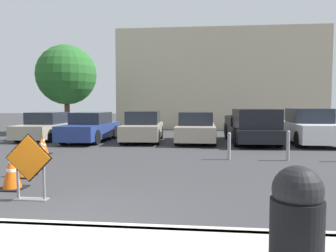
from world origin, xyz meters
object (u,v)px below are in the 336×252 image
object	(u,v)px
traffic_cone_fourth	(41,149)
traffic_cone_fifth	(43,145)
road_closed_sign	(29,165)
pickup_truck	(252,128)
parked_car_nearest	(47,127)
bollard_second	(288,145)
parked_car_third	(143,128)
bollard_nearest	(229,145)
traffic_cone_second	(23,164)
traffic_cone_third	(30,155)
traffic_cone_nearest	(12,171)
parked_car_second	(91,128)
parked_car_fifth	(309,128)
trash_bin	(297,217)
parked_car_fourth	(196,128)

from	to	relation	value
traffic_cone_fourth	traffic_cone_fifth	distance (m)	1.27
road_closed_sign	pickup_truck	world-z (taller)	pickup_truck
parked_car_nearest	bollard_second	xyz separation A→B (m)	(10.88, -5.43, -0.13)
parked_car_third	bollard_nearest	world-z (taller)	parked_car_third
traffic_cone_second	bollard_second	size ratio (longest dim) A/B	0.67
parked_car_nearest	bollard_nearest	bearing A→B (deg)	148.06
parked_car_third	bollard_nearest	xyz separation A→B (m)	(3.79, -4.96, -0.20)
traffic_cone_third	traffic_cone_nearest	bearing A→B (deg)	-69.29
parked_car_second	parked_car_fifth	xyz separation A→B (m)	(10.40, -0.02, 0.08)
bollard_second	traffic_cone_nearest	bearing A→B (deg)	-148.12
pickup_truck	parked_car_nearest	bearing A→B (deg)	-7.16
traffic_cone_fourth	parked_car_second	distance (m)	5.49
traffic_cone_third	bollard_nearest	distance (m)	6.20
traffic_cone_nearest	traffic_cone_third	bearing A→B (deg)	110.71
traffic_cone_third	parked_car_nearest	size ratio (longest dim) A/B	0.17
traffic_cone_third	parked_car_third	bearing A→B (deg)	73.13
traffic_cone_second	traffic_cone_fifth	size ratio (longest dim) A/B	0.94
parked_car_third	traffic_cone_fifth	bearing A→B (deg)	53.68
bollard_nearest	bollard_second	xyz separation A→B (m)	(1.89, -0.00, 0.04)
traffic_cone_second	parked_car_nearest	size ratio (longest dim) A/B	0.15
traffic_cone_fourth	parked_car_nearest	size ratio (longest dim) A/B	0.17
parked_car_fifth	traffic_cone_fourth	bearing A→B (deg)	28.13
traffic_cone_third	traffic_cone_fifth	size ratio (longest dim) A/B	1.06
trash_bin	bollard_nearest	size ratio (longest dim) A/B	1.18
traffic_cone_fourth	bollard_nearest	xyz separation A→B (m)	(6.16, 0.70, 0.12)
traffic_cone_nearest	bollard_nearest	size ratio (longest dim) A/B	0.90
parked_car_nearest	bollard_nearest	size ratio (longest dim) A/B	4.90
pickup_truck	parked_car_fourth	bearing A→B (deg)	-7.24
parked_car_second	traffic_cone_third	bearing A→B (deg)	95.34
road_closed_sign	traffic_cone_third	distance (m)	3.57
traffic_cone_second	pickup_truck	distance (m)	10.34
road_closed_sign	bollard_nearest	bearing A→B (deg)	50.50
parked_car_second	parked_car_fourth	bearing A→B (deg)	-178.49
parked_car_nearest	trash_bin	bearing A→B (deg)	124.26
parked_car_third	bollard_second	bearing A→B (deg)	135.36
traffic_cone_second	pickup_truck	size ratio (longest dim) A/B	0.13
traffic_cone_third	traffic_cone_fifth	bearing A→B (deg)	108.51
parked_car_fifth	pickup_truck	bearing A→B (deg)	3.27
parked_car_second	bollard_nearest	world-z (taller)	parked_car_second
parked_car_nearest	parked_car_fourth	xyz separation A→B (m)	(7.80, -0.61, 0.03)
parked_car_second	traffic_cone_fourth	bearing A→B (deg)	93.42
traffic_cone_third	bollard_nearest	world-z (taller)	bollard_nearest
parked_car_second	bollard_nearest	xyz separation A→B (m)	(6.39, -4.78, -0.19)
parked_car_nearest	parked_car_third	size ratio (longest dim) A/B	1.06
traffic_cone_nearest	traffic_cone_fourth	size ratio (longest dim) A/B	1.11
parked_car_second	parked_car_third	xyz separation A→B (m)	(2.60, 0.19, 0.02)
traffic_cone_fifth	road_closed_sign	bearing A→B (deg)	-65.41
parked_car_third	traffic_cone_third	bearing A→B (deg)	69.62
bollard_nearest	road_closed_sign	bearing A→B (deg)	-129.50
parked_car_fifth	trash_bin	bearing A→B (deg)	72.15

